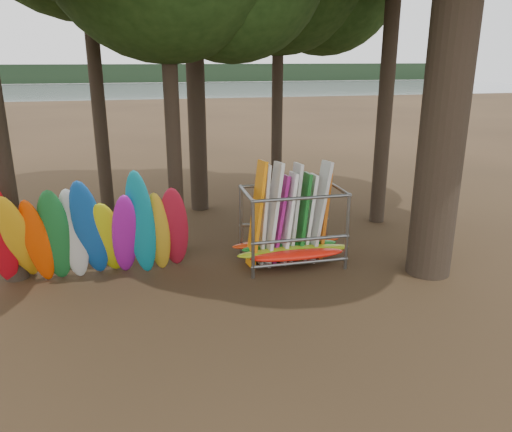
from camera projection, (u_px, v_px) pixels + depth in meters
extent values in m
plane|color=#47331E|center=(242.00, 290.00, 12.23)|extent=(120.00, 120.00, 0.00)
plane|color=gray|center=(152.00, 99.00, 67.85)|extent=(160.00, 160.00, 0.00)
cube|color=black|center=(143.00, 73.00, 113.59)|extent=(160.00, 4.00, 4.00)
cylinder|color=black|center=(92.00, 37.00, 15.11)|extent=(0.43, 0.43, 12.11)
cylinder|color=black|center=(194.00, 24.00, 16.90)|extent=(0.65, 0.65, 13.07)
cylinder|color=black|center=(278.00, 65.00, 17.71)|extent=(0.40, 0.40, 10.36)
cylinder|color=black|center=(170.00, 77.00, 13.28)|extent=(0.42, 0.42, 9.93)
cylinder|color=black|center=(393.00, 5.00, 15.33)|extent=(0.49, 0.49, 13.96)
ellipsoid|color=yellow|center=(19.00, 239.00, 11.91)|extent=(0.72, 2.00, 2.77)
ellipsoid|color=#FF4705|center=(37.00, 242.00, 12.00)|extent=(0.73, 1.31, 2.52)
ellipsoid|color=#1B6B2F|center=(55.00, 237.00, 12.12)|extent=(0.83, 1.28, 2.70)
ellipsoid|color=beige|center=(74.00, 235.00, 12.29)|extent=(0.69, 0.98, 2.62)
ellipsoid|color=#1452AD|center=(90.00, 230.00, 12.19)|extent=(0.94, 1.77, 2.97)
ellipsoid|color=#D2D816|center=(109.00, 239.00, 12.49)|extent=(0.95, 1.65, 2.37)
ellipsoid|color=purple|center=(125.00, 236.00, 12.37)|extent=(0.81, 1.74, 2.62)
ellipsoid|color=#0F8297|center=(141.00, 225.00, 12.27)|extent=(0.85, 1.53, 3.13)
ellipsoid|color=gold|center=(158.00, 233.00, 12.69)|extent=(0.76, 1.35, 2.51)
ellipsoid|color=#B1172F|center=(174.00, 229.00, 12.82)|extent=(0.87, 1.63, 2.64)
ellipsoid|color=#FF1C0E|center=(297.00, 255.00, 13.32)|extent=(2.62, 0.55, 0.24)
ellipsoid|color=#A3BF19|center=(294.00, 251.00, 13.57)|extent=(3.20, 0.55, 0.24)
ellipsoid|color=#1B7D24|center=(290.00, 246.00, 13.94)|extent=(2.78, 0.55, 0.24)
ellipsoid|color=red|center=(287.00, 242.00, 14.22)|extent=(3.19, 0.55, 0.24)
cube|color=orange|center=(257.00, 215.00, 13.31)|extent=(0.55, 0.84, 2.91)
cube|color=white|center=(263.00, 214.00, 13.57)|extent=(0.39, 0.81, 2.77)
cube|color=silver|center=(272.00, 215.00, 13.41)|extent=(0.57, 0.84, 2.85)
cube|color=#A61B7D|center=(278.00, 219.00, 13.68)|extent=(0.56, 0.79, 2.46)
cube|color=white|center=(288.00, 219.00, 13.55)|extent=(0.45, 0.77, 2.55)
cube|color=silver|center=(293.00, 213.00, 13.78)|extent=(0.43, 0.80, 2.74)
cube|color=#176B23|center=(303.00, 218.00, 13.71)|extent=(0.41, 0.76, 2.51)
cube|color=white|center=(308.00, 217.00, 13.90)|extent=(0.46, 0.74, 2.42)
cube|color=silver|center=(318.00, 212.00, 13.71)|extent=(0.65, 0.82, 2.81)
cube|color=orange|center=(323.00, 215.00, 14.01)|extent=(0.39, 0.75, 2.47)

